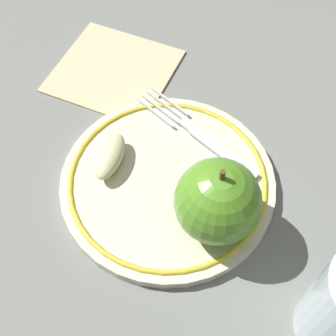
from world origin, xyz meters
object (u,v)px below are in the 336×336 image
object	(u,v)px
apple_red_whole	(218,201)
apple_slice_front	(110,156)
plate	(168,182)
napkin_folded	(114,70)
fork	(200,136)

from	to	relation	value
apple_red_whole	apple_slice_front	distance (m)	0.13
plate	napkin_folded	size ratio (longest dim) A/B	1.61
apple_red_whole	fork	world-z (taller)	apple_red_whole
apple_red_whole	apple_slice_front	world-z (taller)	apple_red_whole
fork	plate	bearing A→B (deg)	101.28
apple_slice_front	fork	size ratio (longest dim) A/B	0.37
apple_slice_front	napkin_folded	bearing A→B (deg)	18.93
napkin_folded	apple_red_whole	bearing A→B (deg)	-127.58
plate	apple_slice_front	xyz separation A→B (m)	(-0.01, 0.07, 0.02)
apple_slice_front	fork	distance (m)	0.10
apple_red_whole	napkin_folded	bearing A→B (deg)	52.42
apple_red_whole	napkin_folded	world-z (taller)	apple_red_whole
plate	napkin_folded	distance (m)	0.18
apple_slice_front	napkin_folded	size ratio (longest dim) A/B	0.42
plate	fork	distance (m)	0.07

